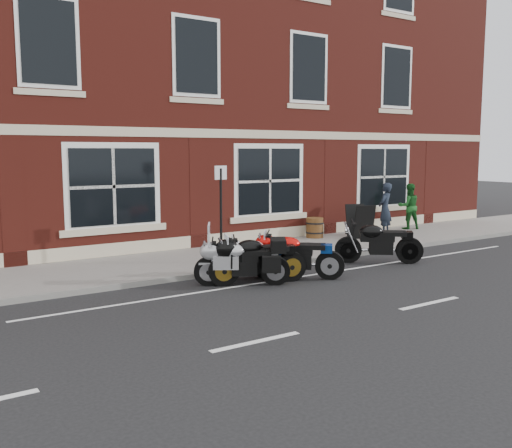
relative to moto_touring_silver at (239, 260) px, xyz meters
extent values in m
plane|color=black|center=(2.26, -0.29, -0.56)|extent=(80.00, 80.00, 0.00)
cube|color=slate|center=(2.26, 2.71, -0.50)|extent=(30.00, 3.00, 0.12)
cube|color=slate|center=(2.26, 1.13, -0.50)|extent=(30.00, 0.16, 0.12)
cube|color=maroon|center=(2.26, 10.21, 5.44)|extent=(24.00, 12.00, 12.00)
cylinder|color=black|center=(-0.56, 0.34, -0.24)|extent=(0.61, 0.44, 0.64)
cylinder|color=black|center=(0.67, -0.41, -0.24)|extent=(0.61, 0.44, 0.64)
cube|color=black|center=(0.01, -0.01, 0.10)|extent=(0.81, 0.62, 0.22)
ellipsoid|color=#ACADB1|center=(-0.11, 0.07, 0.22)|extent=(0.66, 0.60, 0.32)
cube|color=black|center=(0.35, -0.21, 0.18)|extent=(0.60, 0.51, 0.10)
cube|color=silver|center=(-0.55, 0.33, 0.59)|extent=(0.25, 0.38, 0.45)
cylinder|color=black|center=(0.90, 0.35, -0.23)|extent=(0.58, 0.54, 0.66)
cylinder|color=black|center=(2.02, -0.66, -0.23)|extent=(0.58, 0.54, 0.66)
cube|color=black|center=(1.42, -0.12, 0.13)|extent=(0.78, 0.74, 0.23)
ellipsoid|color=#BE0B08|center=(1.30, -0.02, 0.25)|extent=(0.68, 0.67, 0.33)
cube|color=black|center=(1.73, -0.40, 0.21)|extent=(0.61, 0.58, 0.10)
cylinder|color=black|center=(-0.31, 0.15, -0.22)|extent=(0.69, 0.33, 0.68)
cylinder|color=black|center=(1.17, -0.30, -0.22)|extent=(0.69, 0.33, 0.68)
cube|color=black|center=(0.38, -0.06, 0.14)|extent=(0.89, 0.49, 0.23)
ellipsoid|color=black|center=(0.23, -0.02, 0.27)|extent=(0.68, 0.54, 0.34)
cube|color=black|center=(0.79, -0.19, 0.23)|extent=(0.64, 0.44, 0.11)
cylinder|color=black|center=(0.14, 0.61, -0.25)|extent=(0.60, 0.41, 0.62)
cylinder|color=black|center=(1.36, -0.07, -0.25)|extent=(0.60, 0.41, 0.62)
cube|color=black|center=(0.71, 0.29, 0.08)|extent=(0.79, 0.57, 0.21)
ellipsoid|color=silver|center=(0.58, 0.36, 0.19)|extent=(0.64, 0.56, 0.31)
cube|color=black|center=(1.05, 0.11, 0.15)|extent=(0.58, 0.47, 0.10)
cylinder|color=black|center=(3.70, 0.56, -0.21)|extent=(0.63, 0.54, 0.69)
cylinder|color=black|center=(4.94, -0.40, -0.21)|extent=(0.63, 0.54, 0.69)
cube|color=black|center=(4.28, 0.11, 0.16)|extent=(0.84, 0.74, 0.24)
ellipsoid|color=black|center=(4.15, 0.21, 0.29)|extent=(0.72, 0.68, 0.35)
cube|color=black|center=(4.62, -0.15, 0.24)|extent=(0.64, 0.59, 0.11)
imported|color=black|center=(7.58, 2.99, 0.43)|extent=(0.74, 0.63, 1.73)
imported|color=#18541D|center=(9.34, 3.53, 0.37)|extent=(0.97, 0.89, 1.62)
cylinder|color=#4B2C14|center=(5.25, 3.81, -0.12)|extent=(0.55, 0.55, 0.64)
cylinder|color=black|center=(5.25, 3.81, -0.27)|extent=(0.58, 0.58, 0.05)
cylinder|color=black|center=(5.25, 3.81, 0.04)|extent=(0.58, 0.58, 0.05)
cylinder|color=black|center=(0.67, 1.91, 0.74)|extent=(0.06, 0.06, 2.35)
cube|color=silver|center=(0.67, 1.91, 1.81)|extent=(0.34, 0.04, 0.34)
camera|label=1|loc=(-6.41, -10.29, 2.35)|focal=40.00mm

